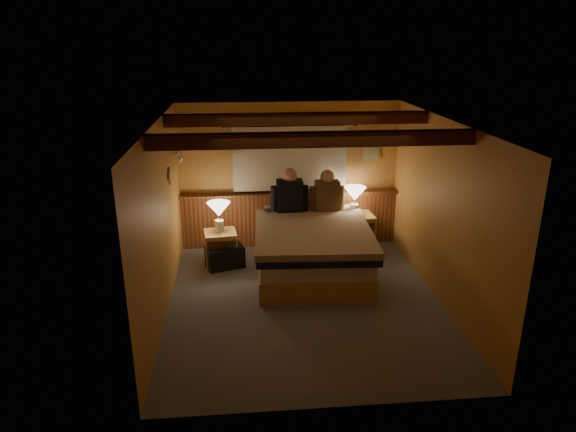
{
  "coord_description": "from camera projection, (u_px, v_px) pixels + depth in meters",
  "views": [
    {
      "loc": [
        -0.8,
        -6.08,
        3.36
      ],
      "look_at": [
        -0.18,
        0.4,
        1.09
      ],
      "focal_mm": 32.0,
      "sensor_mm": 36.0,
      "label": 1
    }
  ],
  "objects": [
    {
      "name": "ceiling_beams",
      "position": [
        305.0,
        128.0,
        6.28
      ],
      "size": [
        3.6,
        1.65,
        0.16
      ],
      "color": "#4E2313",
      "rests_on": "ceiling"
    },
    {
      "name": "person_right",
      "position": [
        327.0,
        194.0,
        8.18
      ],
      "size": [
        0.57,
        0.22,
        0.69
      ],
      "rotation": [
        0.0,
        0.0,
        -0.0
      ],
      "color": "brown",
      "rests_on": "bed"
    },
    {
      "name": "duffel_bag",
      "position": [
        225.0,
        256.0,
        7.88
      ],
      "size": [
        0.63,
        0.49,
        0.4
      ],
      "rotation": [
        0.0,
        0.0,
        0.31
      ],
      "color": "black",
      "rests_on": "floor"
    },
    {
      "name": "wall_front",
      "position": [
        335.0,
        296.0,
        4.53
      ],
      "size": [
        3.6,
        0.0,
        3.6
      ],
      "primitive_type": "plane",
      "rotation": [
        -1.57,
        0.0,
        0.0
      ],
      "color": "gold",
      "rests_on": "floor"
    },
    {
      "name": "coat_rail",
      "position": [
        179.0,
        157.0,
        7.68
      ],
      "size": [
        0.05,
        0.55,
        0.24
      ],
      "color": "silver",
      "rests_on": "wall_left"
    },
    {
      "name": "person_left",
      "position": [
        290.0,
        194.0,
        8.12
      ],
      "size": [
        0.6,
        0.24,
        0.73
      ],
      "rotation": [
        0.0,
        0.0,
        0.0
      ],
      "color": "black",
      "rests_on": "bed"
    },
    {
      "name": "wall_left",
      "position": [
        161.0,
        222.0,
        6.34
      ],
      "size": [
        0.0,
        4.2,
        4.2
      ],
      "primitive_type": "plane",
      "rotation": [
        1.57,
        0.0,
        1.57
      ],
      "color": "gold",
      "rests_on": "floor"
    },
    {
      "name": "wall_right",
      "position": [
        443.0,
        213.0,
        6.66
      ],
      "size": [
        0.0,
        4.2,
        4.2
      ],
      "primitive_type": "plane",
      "rotation": [
        1.57,
        0.0,
        -1.57
      ],
      "color": "gold",
      "rests_on": "floor"
    },
    {
      "name": "ceiling",
      "position": [
        307.0,
        123.0,
        6.11
      ],
      "size": [
        4.2,
        4.2,
        0.0
      ],
      "primitive_type": "plane",
      "rotation": [
        3.14,
        0.0,
        0.0
      ],
      "color": "#E2B254",
      "rests_on": "wall_back"
    },
    {
      "name": "lamp_left",
      "position": [
        219.0,
        211.0,
        7.82
      ],
      "size": [
        0.36,
        0.36,
        0.46
      ],
      "color": "white",
      "rests_on": "nightstand_left"
    },
    {
      "name": "lamp_right",
      "position": [
        355.0,
        195.0,
        8.31
      ],
      "size": [
        0.36,
        0.36,
        0.47
      ],
      "color": "white",
      "rests_on": "nightstand_right"
    },
    {
      "name": "wall_back",
      "position": [
        289.0,
        175.0,
        8.48
      ],
      "size": [
        3.6,
        0.0,
        3.6
      ],
      "primitive_type": "plane",
      "rotation": [
        1.57,
        0.0,
        0.0
      ],
      "color": "gold",
      "rests_on": "floor"
    },
    {
      "name": "curtain_window",
      "position": [
        290.0,
        157.0,
        8.3
      ],
      "size": [
        2.18,
        0.09,
        1.11
      ],
      "color": "#4E2313",
      "rests_on": "wall_back"
    },
    {
      "name": "nightstand_left",
      "position": [
        221.0,
        248.0,
        7.97
      ],
      "size": [
        0.53,
        0.49,
        0.53
      ],
      "rotation": [
        0.0,
        0.0,
        0.12
      ],
      "color": "tan",
      "rests_on": "floor"
    },
    {
      "name": "wainscot",
      "position": [
        290.0,
        217.0,
        8.65
      ],
      "size": [
        3.6,
        0.23,
        0.94
      ],
      "color": "brown",
      "rests_on": "wall_back"
    },
    {
      "name": "framed_print",
      "position": [
        371.0,
        153.0,
        8.46
      ],
      "size": [
        0.3,
        0.04,
        0.25
      ],
      "color": "tan",
      "rests_on": "wall_back"
    },
    {
      "name": "bed",
      "position": [
        312.0,
        248.0,
        7.65
      ],
      "size": [
        1.77,
        2.23,
        0.73
      ],
      "rotation": [
        0.0,
        0.0,
        -0.05
      ],
      "color": "tan",
      "rests_on": "floor"
    },
    {
      "name": "nightstand_right",
      "position": [
        355.0,
        232.0,
        8.51
      ],
      "size": [
        0.58,
        0.53,
        0.61
      ],
      "rotation": [
        0.0,
        0.0,
        0.06
      ],
      "color": "tan",
      "rests_on": "floor"
    },
    {
      "name": "floor",
      "position": [
        304.0,
        301.0,
        6.9
      ],
      "size": [
        4.2,
        4.2,
        0.0
      ],
      "primitive_type": "plane",
      "color": "slate",
      "rests_on": "ground"
    }
  ]
}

